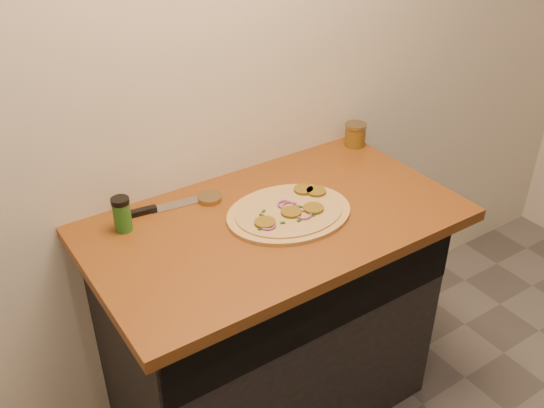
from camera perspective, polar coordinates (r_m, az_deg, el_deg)
cabinet at (r=2.25m, az=-0.27°, el=-10.95°), size 1.10×0.60×0.86m
countertop at (r=1.95m, az=0.19°, el=-1.72°), size 1.20×0.70×0.04m
pizza at (r=1.95m, az=1.67°, el=-0.76°), size 0.44×0.44×0.03m
chefs_knife at (r=2.01m, az=-10.54°, el=-0.37°), size 0.33×0.07×0.02m
mason_jar_lid at (r=2.03m, az=-5.88°, el=0.56°), size 0.11×0.11×0.02m
salsa_jar at (r=2.39m, az=7.83°, el=6.49°), size 0.08×0.08×0.09m
spice_shaker at (r=1.90m, az=-13.94°, el=-0.93°), size 0.06×0.06×0.11m
flour_spill at (r=1.97m, az=4.47°, el=-0.66°), size 0.20×0.20×0.00m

